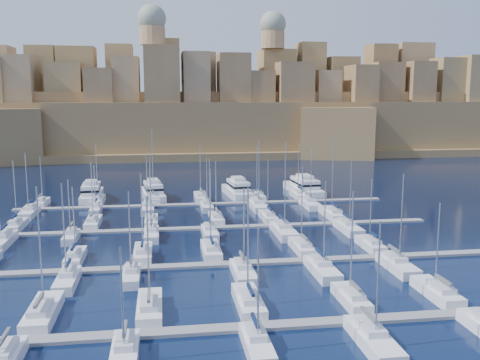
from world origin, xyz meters
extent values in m
plane|color=black|center=(0.00, 0.00, 0.00)|extent=(600.00, 600.00, 0.00)
cube|color=slate|center=(0.00, -34.00, 0.20)|extent=(84.00, 2.00, 0.40)
cube|color=slate|center=(0.00, -12.00, 0.20)|extent=(84.00, 2.00, 0.40)
cube|color=slate|center=(0.00, 10.00, 0.20)|extent=(84.00, 2.00, 0.40)
cube|color=slate|center=(0.00, 32.00, 0.20)|extent=(84.00, 2.00, 0.40)
cube|color=white|center=(-23.23, -27.88, 0.56)|extent=(3.07, 10.24, 1.71)
cube|color=silver|center=(-23.23, -28.90, 1.76)|extent=(2.15, 4.61, 0.70)
cylinder|color=#9EA0A8|center=(-23.23, -27.37, 8.30)|extent=(0.18, 0.18, 13.78)
cube|color=#595B60|center=(-23.23, -29.41, 2.81)|extent=(0.35, 4.10, 0.35)
cube|color=white|center=(-11.23, -28.22, 0.54)|extent=(2.87, 9.55, 1.68)
cube|color=silver|center=(-11.23, -29.18, 1.73)|extent=(2.01, 4.30, 0.70)
cylinder|color=#9EA0A8|center=(-11.23, -27.75, 7.65)|extent=(0.18, 0.18, 12.54)
cube|color=#595B60|center=(-11.23, -29.66, 2.78)|extent=(0.35, 3.82, 0.35)
cube|color=white|center=(0.45, -28.13, 0.54)|extent=(2.92, 9.74, 1.69)
cube|color=silver|center=(0.45, -29.10, 1.74)|extent=(2.05, 4.38, 0.70)
cylinder|color=#9EA0A8|center=(0.45, -27.64, 7.97)|extent=(0.18, 0.18, 13.17)
cube|color=#0F1D3F|center=(0.45, -29.59, 2.79)|extent=(0.35, 3.90, 0.35)
cube|color=white|center=(13.03, -28.77, 0.51)|extent=(2.54, 8.46, 1.62)
cube|color=silver|center=(13.03, -29.61, 1.67)|extent=(1.78, 3.81, 0.70)
cylinder|color=#9EA0A8|center=(13.03, -28.34, 7.60)|extent=(0.18, 0.18, 12.56)
cube|color=#595B60|center=(13.03, -30.04, 2.72)|extent=(0.35, 3.39, 0.35)
cube|color=white|center=(24.44, -28.36, 0.53)|extent=(2.78, 9.28, 1.66)
cube|color=silver|center=(24.44, -29.29, 1.71)|extent=(1.95, 4.18, 0.70)
cylinder|color=#9EA0A8|center=(24.44, -27.89, 6.69)|extent=(0.18, 0.18, 10.66)
cube|color=#595B60|center=(24.44, -29.75, 2.76)|extent=(0.35, 3.71, 0.35)
cube|color=silver|center=(-24.50, -38.71, 1.71)|extent=(1.95, 4.17, 0.70)
cube|color=#595B60|center=(-24.50, -38.25, 2.76)|extent=(0.35, 3.71, 0.35)
cube|color=white|center=(-13.39, -39.27, 0.51)|extent=(2.56, 8.54, 1.63)
cube|color=silver|center=(-13.39, -38.41, 1.68)|extent=(1.79, 3.84, 0.70)
cylinder|color=#9EA0A8|center=(-13.39, -39.69, 6.39)|extent=(0.18, 0.18, 10.13)
cube|color=#595B60|center=(-13.39, -37.99, 2.73)|extent=(0.35, 3.41, 0.35)
cube|color=white|center=(-0.49, -39.16, 0.51)|extent=(2.50, 8.32, 1.62)
cube|color=silver|center=(-0.49, -38.33, 1.67)|extent=(1.75, 3.75, 0.70)
cylinder|color=#9EA0A8|center=(-0.49, -39.58, 7.00)|extent=(0.18, 0.18, 11.37)
cube|color=#0F1D3F|center=(-0.49, -37.91, 2.72)|extent=(0.35, 3.33, 0.35)
cube|color=white|center=(11.34, -39.92, 0.55)|extent=(2.95, 9.83, 1.69)
cube|color=silver|center=(11.34, -38.93, 1.74)|extent=(2.07, 4.43, 0.70)
cylinder|color=#9EA0A8|center=(11.34, -40.41, 7.30)|extent=(0.18, 0.18, 11.82)
cube|color=#595B60|center=(11.34, -38.44, 2.79)|extent=(0.35, 3.93, 0.35)
cube|color=white|center=(-22.85, -6.84, 0.51)|extent=(2.50, 8.33, 1.62)
cube|color=silver|center=(-22.85, -7.67, 1.67)|extent=(1.75, 3.75, 0.70)
cylinder|color=#9EA0A8|center=(-22.85, -6.42, 6.43)|extent=(0.18, 0.18, 10.22)
cube|color=#0F1D3F|center=(-22.85, -8.08, 2.72)|extent=(0.35, 3.33, 0.35)
cube|color=white|center=(-12.69, -6.38, 0.53)|extent=(2.77, 9.23, 1.66)
cube|color=silver|center=(-12.69, -7.31, 1.71)|extent=(1.94, 4.15, 0.70)
cylinder|color=#9EA0A8|center=(-12.69, -5.92, 7.27)|extent=(0.18, 0.18, 11.83)
cube|color=#0F1D3F|center=(-12.69, -7.77, 2.76)|extent=(0.35, 3.69, 0.35)
cube|color=white|center=(-2.02, -6.37, 0.53)|extent=(2.78, 9.26, 1.66)
cube|color=silver|center=(-2.02, -7.29, 1.71)|extent=(1.95, 4.17, 0.70)
cylinder|color=#9EA0A8|center=(-2.02, -5.90, 7.56)|extent=(0.18, 0.18, 12.40)
cube|color=#0F1D3F|center=(-2.02, -7.76, 2.76)|extent=(0.35, 3.71, 0.35)
cube|color=white|center=(12.76, -6.62, 0.52)|extent=(2.63, 8.77, 1.64)
cube|color=silver|center=(12.76, -7.49, 1.69)|extent=(1.84, 3.94, 0.70)
cylinder|color=#9EA0A8|center=(12.76, -6.18, 7.60)|extent=(0.18, 0.18, 12.52)
cube|color=#595B60|center=(12.76, -7.93, 2.74)|extent=(0.35, 3.51, 0.35)
cube|color=white|center=(24.35, -6.82, 0.51)|extent=(2.51, 8.37, 1.62)
cube|color=silver|center=(24.35, -7.65, 1.67)|extent=(1.76, 3.76, 0.70)
cylinder|color=#9EA0A8|center=(24.35, -6.40, 6.45)|extent=(0.18, 0.18, 10.25)
cube|color=#0F1D3F|center=(24.35, -8.07, 2.72)|extent=(0.35, 3.35, 0.35)
cube|color=white|center=(-22.30, -17.36, 0.52)|extent=(2.61, 8.71, 1.64)
cube|color=silver|center=(-22.30, -16.48, 1.69)|extent=(1.83, 3.92, 0.70)
cylinder|color=#9EA0A8|center=(-22.30, -17.79, 7.65)|extent=(0.18, 0.18, 12.62)
cube|color=#0F1D3F|center=(-22.30, -16.05, 2.74)|extent=(0.35, 3.48, 0.35)
cube|color=white|center=(-13.91, -16.84, 0.49)|extent=(2.30, 7.68, 1.58)
cube|color=silver|center=(-13.91, -16.07, 1.63)|extent=(1.61, 3.45, 0.70)
cylinder|color=#9EA0A8|center=(-13.91, -17.22, 6.93)|extent=(0.18, 0.18, 11.30)
cube|color=#595B60|center=(-13.91, -15.69, 2.68)|extent=(0.35, 3.07, 0.35)
cube|color=white|center=(1.44, -17.61, 0.53)|extent=(2.76, 9.21, 1.66)
cube|color=silver|center=(1.44, -16.69, 1.71)|extent=(1.93, 4.15, 0.70)
cylinder|color=#9EA0A8|center=(1.44, -18.07, 7.05)|extent=(0.18, 0.18, 11.38)
cube|color=#595B60|center=(1.44, -16.22, 2.76)|extent=(0.35, 3.69, 0.35)
cube|color=white|center=(12.75, -17.91, 0.55)|extent=(2.94, 9.81, 1.69)
cube|color=silver|center=(12.75, -16.93, 1.74)|extent=(2.06, 4.42, 0.70)
cylinder|color=#9EA0A8|center=(12.75, -18.40, 7.43)|extent=(0.18, 0.18, 12.09)
cube|color=#0F1D3F|center=(12.75, -16.44, 2.79)|extent=(0.35, 3.93, 0.35)
cube|color=white|center=(24.09, -17.82, 0.54)|extent=(2.89, 9.64, 1.68)
cube|color=silver|center=(24.09, -16.86, 1.73)|extent=(2.03, 4.34, 0.70)
cylinder|color=#9EA0A8|center=(24.09, -18.30, 7.80)|extent=(0.18, 0.18, 12.84)
cube|color=#595B60|center=(24.09, -16.38, 2.78)|extent=(0.35, 3.86, 0.35)
cube|color=white|center=(-36.94, 15.29, 0.51)|extent=(2.57, 8.57, 1.63)
cube|color=silver|center=(-36.94, 14.43, 1.68)|extent=(1.80, 3.86, 0.70)
cylinder|color=#9EA0A8|center=(-36.94, 15.71, 7.16)|extent=(0.18, 0.18, 11.67)
cube|color=#0F1D3F|center=(-36.94, 14.00, 2.73)|extent=(0.35, 3.43, 0.35)
cube|color=white|center=(-22.85, 15.41, 0.52)|extent=(2.65, 8.83, 1.64)
cube|color=silver|center=(-22.85, 14.53, 1.69)|extent=(1.85, 3.97, 0.70)
cylinder|color=#9EA0A8|center=(-22.85, 15.86, 6.93)|extent=(0.18, 0.18, 11.17)
cube|color=#595B60|center=(-22.85, 14.09, 2.74)|extent=(0.35, 3.53, 0.35)
cube|color=white|center=(-11.74, 15.12, 0.51)|extent=(2.47, 8.25, 1.61)
cube|color=silver|center=(-11.74, 14.30, 1.66)|extent=(1.73, 3.71, 0.70)
cylinder|color=#9EA0A8|center=(-11.74, 15.54, 7.23)|extent=(0.18, 0.18, 11.84)
cube|color=#0F1D3F|center=(-11.74, 13.89, 2.71)|extent=(0.35, 3.30, 0.35)
cube|color=white|center=(1.03, 15.25, 0.51)|extent=(2.55, 8.49, 1.62)
cube|color=silver|center=(1.03, 14.40, 1.67)|extent=(1.78, 3.82, 0.70)
cylinder|color=#9EA0A8|center=(1.03, 15.67, 6.77)|extent=(0.18, 0.18, 10.89)
cube|color=#595B60|center=(1.03, 13.97, 2.72)|extent=(0.35, 3.40, 0.35)
cube|color=white|center=(11.57, 15.30, 0.52)|extent=(2.58, 8.61, 1.63)
cube|color=silver|center=(11.57, 14.44, 1.68)|extent=(1.81, 3.87, 0.70)
cylinder|color=#9EA0A8|center=(11.57, 15.73, 6.85)|extent=(0.18, 0.18, 11.04)
cube|color=#0F1D3F|center=(11.57, 14.01, 2.73)|extent=(0.35, 3.44, 0.35)
cube|color=white|center=(25.32, 16.11, 0.56)|extent=(3.07, 10.22, 1.71)
cube|color=silver|center=(25.32, 15.09, 1.76)|extent=(2.15, 4.60, 0.70)
cylinder|color=#9EA0A8|center=(25.32, 16.62, 8.96)|extent=(0.18, 0.18, 15.09)
cube|color=#0F1D3F|center=(25.32, 14.58, 2.81)|extent=(0.35, 4.09, 0.35)
cube|color=white|center=(-36.47, 4.05, 0.55)|extent=(2.97, 9.90, 1.70)
cube|color=silver|center=(-36.47, 5.04, 1.75)|extent=(2.08, 4.46, 0.70)
cube|color=#0F1D3F|center=(-36.47, 5.53, 2.80)|extent=(0.35, 3.96, 0.35)
cube|color=white|center=(-25.39, 5.28, 0.49)|extent=(2.23, 7.43, 1.57)
cube|color=silver|center=(-25.39, 6.03, 1.62)|extent=(1.56, 3.34, 0.70)
cylinder|color=#9EA0A8|center=(-25.39, 4.91, 6.08)|extent=(0.18, 0.18, 9.62)
cube|color=#595B60|center=(-25.39, 6.40, 2.67)|extent=(0.35, 2.97, 0.35)
cube|color=white|center=(-11.53, 4.75, 0.51)|extent=(2.55, 8.50, 1.62)
cube|color=silver|center=(-11.53, 5.60, 1.67)|extent=(1.78, 3.82, 0.70)
cylinder|color=#9EA0A8|center=(-11.53, 4.33, 6.97)|extent=(0.18, 0.18, 11.29)
cube|color=#0F1D3F|center=(-11.53, 6.03, 2.72)|extent=(0.35, 3.40, 0.35)
cube|color=white|center=(-1.20, 4.69, 0.52)|extent=(2.58, 8.62, 1.63)
cube|color=silver|center=(-1.20, 5.55, 1.68)|extent=(1.81, 3.88, 0.70)
cylinder|color=#9EA0A8|center=(-1.20, 4.26, 7.74)|extent=(0.18, 0.18, 12.82)
cube|color=#0F1D3F|center=(-1.20, 5.98, 2.73)|extent=(0.35, 3.45, 0.35)
cube|color=white|center=(12.13, 3.62, 0.57)|extent=(3.23, 10.75, 1.74)
cube|color=silver|center=(12.13, 4.70, 1.79)|extent=(2.26, 4.84, 0.70)
cylinder|color=#9EA0A8|center=(12.13, 3.09, 9.23)|extent=(0.18, 0.18, 15.59)
cube|color=#0F1D3F|center=(12.13, 5.24, 2.84)|extent=(0.35, 4.30, 0.35)
cube|color=white|center=(24.54, 4.17, 0.54)|extent=(2.90, 9.66, 1.68)
cube|color=silver|center=(24.54, 5.14, 1.73)|extent=(2.03, 4.35, 0.70)
cylinder|color=#9EA0A8|center=(24.54, 3.69, 7.83)|extent=(0.18, 0.18, 12.89)
cube|color=#0F1D3F|center=(24.54, 5.62, 2.78)|extent=(0.35, 3.86, 0.35)
cube|color=white|center=(-36.72, 36.79, 0.49)|extent=(2.27, 7.57, 1.58)
cube|color=silver|center=(-36.72, 36.03, 1.63)|extent=(1.59, 3.41, 0.70)
cylinder|color=#9EA0A8|center=(-36.72, 37.17, 6.29)|extent=(0.18, 0.18, 10.02)
cube|color=#595B60|center=(-36.72, 35.65, 2.68)|extent=(0.35, 3.03, 0.35)
cube|color=white|center=(-24.46, 37.63, 0.53)|extent=(2.78, 9.26, 1.66)
cube|color=silver|center=(-24.46, 36.70, 1.71)|extent=(1.94, 4.17, 0.70)
cylinder|color=#9EA0A8|center=(-24.46, 38.09, 7.62)|extent=(0.18, 0.18, 12.51)
cube|color=#0F1D3F|center=(-24.46, 36.24, 2.76)|extent=(0.35, 3.70, 0.35)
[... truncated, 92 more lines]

